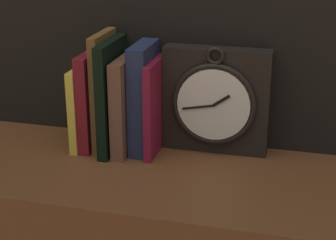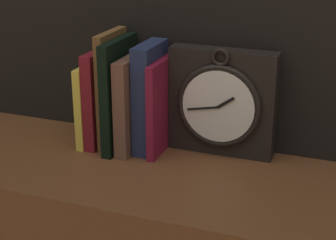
# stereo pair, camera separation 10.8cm
# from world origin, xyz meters

# --- Properties ---
(clock) EXTENTS (0.23, 0.06, 0.24)m
(clock) POSITION_xyz_m (0.07, 0.14, 0.94)
(clock) COLOR black
(clock) RESTS_ON bookshelf
(book_slot0_yellow) EXTENTS (0.02, 0.13, 0.18)m
(book_slot0_yellow) POSITION_xyz_m (-0.22, 0.10, 0.92)
(book_slot0_yellow) COLOR yellow
(book_slot0_yellow) RESTS_ON bookshelf
(book_slot1_maroon) EXTENTS (0.03, 0.13, 0.21)m
(book_slot1_maroon) POSITION_xyz_m (-0.20, 0.10, 0.94)
(book_slot1_maroon) COLOR maroon
(book_slot1_maroon) RESTS_ON bookshelf
(book_slot2_brown) EXTENTS (0.02, 0.12, 0.25)m
(book_slot2_brown) POSITION_xyz_m (-0.17, 0.10, 0.96)
(book_slot2_brown) COLOR brown
(book_slot2_brown) RESTS_ON bookshelf
(book_slot3_black) EXTENTS (0.02, 0.15, 0.24)m
(book_slot3_black) POSITION_xyz_m (-0.15, 0.09, 0.95)
(book_slot3_black) COLOR black
(book_slot3_black) RESTS_ON bookshelf
(book_slot4_brown) EXTENTS (0.03, 0.14, 0.21)m
(book_slot4_brown) POSITION_xyz_m (-0.12, 0.09, 0.93)
(book_slot4_brown) COLOR brown
(book_slot4_brown) RESTS_ON bookshelf
(book_slot5_navy) EXTENTS (0.04, 0.12, 0.23)m
(book_slot5_navy) POSITION_xyz_m (-0.08, 0.11, 0.95)
(book_slot5_navy) COLOR #202B4C
(book_slot5_navy) RESTS_ON bookshelf
(book_slot6_maroon) EXTENTS (0.02, 0.13, 0.20)m
(book_slot6_maroon) POSITION_xyz_m (-0.05, 0.10, 0.93)
(book_slot6_maroon) COLOR maroon
(book_slot6_maroon) RESTS_ON bookshelf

